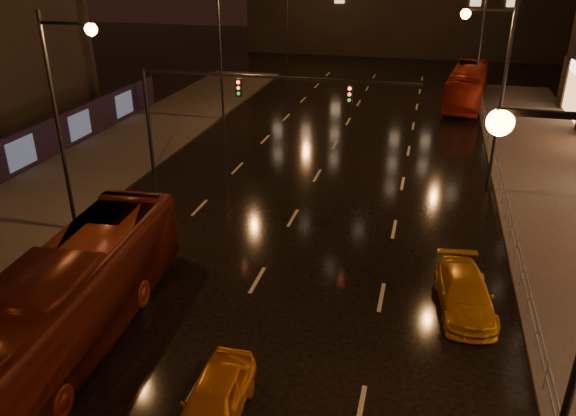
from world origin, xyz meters
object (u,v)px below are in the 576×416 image
Objects in this scene: bus_red at (71,299)px; taxi_near at (214,401)px; taxi_far at (465,293)px; bus_curb at (467,86)px.

bus_red reaches higher than taxi_near.
taxi_near is (5.79, -2.14, -1.03)m from bus_red.
taxi_near is 0.87× the size of taxi_far.
taxi_near is at bearing -94.64° from bus_curb.
taxi_near is (-7.95, -39.36, -0.94)m from bus_curb.
taxi_near reaches higher than taxi_far.
bus_red is 2.69× the size of taxi_far.
taxi_near is 10.14m from taxi_far.
bus_red is 1.06× the size of bus_curb.
taxi_far is (-1.00, -31.97, -0.95)m from bus_curb.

